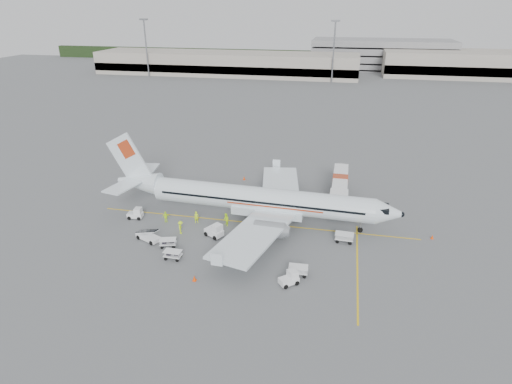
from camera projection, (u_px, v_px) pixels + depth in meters
ground at (253, 223)px, 58.78m from camera, size 360.00×360.00×0.00m
stripe_lead at (253, 223)px, 58.78m from camera, size 44.00×0.20×0.01m
stripe_cross at (357, 267)px, 48.97m from camera, size 0.20×20.00×0.01m
terminal_west at (226, 63)px, 180.89m from camera, size 110.00×22.00×9.00m
terminal_east at (497, 65)px, 173.30m from camera, size 90.00×26.00×10.00m
parking_garage at (381, 53)px, 194.44m from camera, size 62.00×24.00×14.00m
treeline at (327, 57)px, 214.21m from camera, size 300.00×3.00×6.00m
mast_west at (146, 49)px, 173.21m from camera, size 3.20×1.20×22.00m
mast_center at (334, 53)px, 159.01m from camera, size 3.20×1.20×22.00m
aircraft at (261, 184)px, 57.27m from camera, size 41.18×32.94×10.99m
jet_bridge at (340, 188)px, 64.82m from camera, size 2.87×15.13×3.97m
belt_loader at (148, 232)px, 54.05m from camera, size 4.74×3.30×2.41m
tug_fore at (289, 278)px, 45.64m from camera, size 2.33×2.20×1.58m
tug_mid at (214, 230)px, 55.09m from camera, size 2.74×2.33×1.84m
tug_aft at (135, 213)px, 59.79m from camera, size 2.16×1.37×1.59m
cart_loaded_a at (168, 243)px, 52.87m from camera, size 2.28×1.70×1.06m
cart_loaded_b at (173, 255)px, 50.33m from camera, size 2.09×1.27×1.08m
cart_empty_a at (298, 271)px, 47.33m from camera, size 2.17×1.32×1.11m
cart_empty_b at (344, 238)px, 53.90m from camera, size 2.35×1.47×1.19m
cone_nose at (432, 237)px, 54.73m from camera, size 0.35×0.35×0.57m
cone_port at (244, 178)px, 73.09m from camera, size 0.39×0.39×0.64m
cone_stbd at (194, 278)px, 46.41m from camera, size 0.41×0.41×0.66m
crew_a at (196, 217)px, 58.54m from camera, size 0.72×0.62×1.68m
crew_b at (226, 220)px, 57.72m from camera, size 1.06×1.11×1.82m
crew_c at (181, 227)px, 55.78m from camera, size 0.97×1.29×1.78m
crew_d at (166, 217)px, 58.68m from camera, size 1.03×0.73×1.62m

